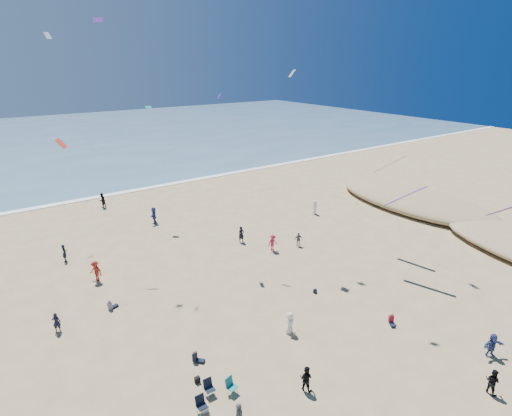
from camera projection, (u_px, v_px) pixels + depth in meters
ocean at (34, 141)px, 92.56m from camera, size 220.00×100.00×0.06m
surf_line at (88, 199)px, 54.13m from camera, size 220.00×1.20×0.08m
standing_flyers at (212, 264)px, 35.08m from camera, size 39.60×44.64×1.91m
seated_group at (320, 366)px, 23.92m from camera, size 16.92×25.09×0.84m
chair_cluster at (215, 393)px, 21.88m from camera, size 2.67×1.41×1.00m
white_tote at (205, 409)px, 21.25m from camera, size 0.35×0.20×0.40m
black_backpack at (197, 380)px, 23.21m from camera, size 0.30×0.22×0.38m
navy_bag at (315, 291)px, 32.20m from camera, size 0.28×0.18×0.34m
kites_aloft at (291, 99)px, 29.77m from camera, size 46.25×41.52×29.17m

